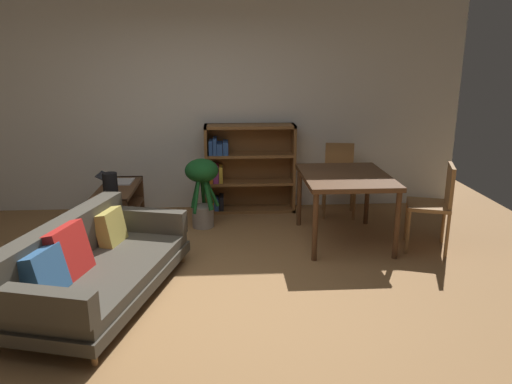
{
  "coord_description": "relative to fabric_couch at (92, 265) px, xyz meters",
  "views": [
    {
      "loc": [
        0.31,
        -3.75,
        2.02
      ],
      "look_at": [
        0.59,
        0.7,
        0.75
      ],
      "focal_mm": 34.45,
      "sensor_mm": 36.0,
      "label": 1
    }
  ],
  "objects": [
    {
      "name": "fabric_couch",
      "position": [
        0.0,
        0.0,
        0.0
      ],
      "size": [
        1.33,
        2.04,
        0.71
      ],
      "color": "olive",
      "rests_on": "ground_plane"
    },
    {
      "name": "dining_table",
      "position": [
        2.42,
        1.21,
        0.36
      ],
      "size": [
        0.93,
        1.16,
        0.76
      ],
      "color": "#56351E",
      "rests_on": "ground_plane"
    },
    {
      "name": "desk_speaker",
      "position": [
        -0.1,
        1.3,
        0.36
      ],
      "size": [
        0.15,
        0.15,
        0.24
      ],
      "color": "black",
      "rests_on": "media_console"
    },
    {
      "name": "bookshelf",
      "position": [
        1.38,
        2.4,
        0.25
      ],
      "size": [
        1.16,
        0.34,
        1.14
      ],
      "color": "brown",
      "rests_on": "ground_plane"
    },
    {
      "name": "ground_plane",
      "position": [
        0.83,
        -0.11,
        -0.31
      ],
      "size": [
        8.16,
        8.16,
        0.0
      ],
      "primitive_type": "plane",
      "color": "#9E7042"
    },
    {
      "name": "back_wall_panel",
      "position": [
        0.83,
        2.59,
        1.04
      ],
      "size": [
        6.8,
        0.1,
        2.7
      ],
      "primitive_type": "cube",
      "color": "silver",
      "rests_on": "ground_plane"
    },
    {
      "name": "media_console",
      "position": [
        -0.1,
        1.6,
        -0.04
      ],
      "size": [
        0.41,
        1.06,
        0.55
      ],
      "color": "#56351E",
      "rests_on": "ground_plane"
    },
    {
      "name": "open_laptop",
      "position": [
        -0.15,
        1.83,
        0.26
      ],
      "size": [
        0.41,
        0.3,
        0.11
      ],
      "color": "silver",
      "rests_on": "media_console"
    },
    {
      "name": "dining_chair_far",
      "position": [
        3.31,
        0.91,
        0.22
      ],
      "size": [
        0.54,
        0.55,
        0.92
      ],
      "color": "olive",
      "rests_on": "ground_plane"
    },
    {
      "name": "dining_chair_near",
      "position": [
        2.58,
        2.17,
        0.2
      ],
      "size": [
        0.46,
        0.45,
        0.9
      ],
      "color": "olive",
      "rests_on": "ground_plane"
    },
    {
      "name": "potted_floor_plant",
      "position": [
        0.85,
        1.75,
        0.21
      ],
      "size": [
        0.4,
        0.5,
        0.83
      ],
      "color": "#9E9389",
      "rests_on": "ground_plane"
    }
  ]
}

